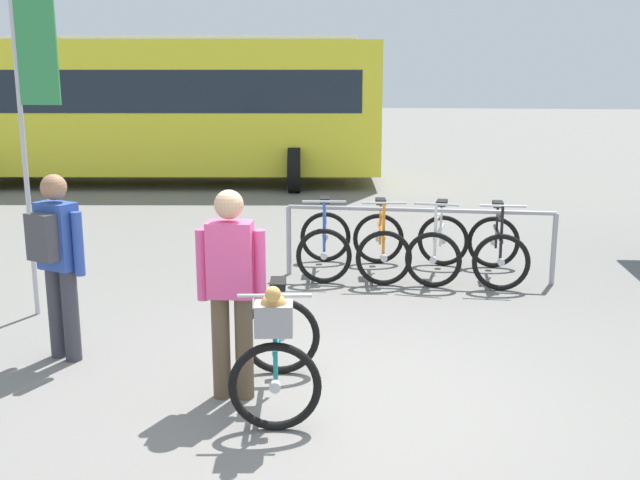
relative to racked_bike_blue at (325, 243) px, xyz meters
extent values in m
plane|color=slate|center=(0.40, -3.80, -0.37)|extent=(80.00, 80.00, 0.00)
cylinder|color=#99999E|center=(-0.43, -0.16, 0.06)|extent=(0.06, 0.06, 0.85)
cylinder|color=#99999E|center=(2.72, -0.30, 0.06)|extent=(0.06, 0.06, 0.85)
cylinder|color=#99999E|center=(1.15, -0.23, 0.48)|extent=(3.15, 0.19, 0.05)
torus|color=black|center=(-0.04, 0.51, -0.04)|extent=(0.66, 0.13, 0.66)
cylinder|color=#B7B7BC|center=(-0.04, 0.51, -0.04)|extent=(0.08, 0.07, 0.08)
torus|color=black|center=(0.04, -0.51, -0.04)|extent=(0.66, 0.13, 0.66)
cylinder|color=#B7B7BC|center=(0.04, -0.51, -0.04)|extent=(0.08, 0.07, 0.08)
cube|color=#2D56B7|center=(0.00, 0.00, 0.19)|extent=(0.10, 0.92, 0.04)
cube|color=#2D56B7|center=(0.00, -0.05, 0.41)|extent=(0.08, 0.61, 0.04)
cylinder|color=#2D56B7|center=(-0.01, 0.18, 0.24)|extent=(0.03, 0.03, 0.55)
cube|color=black|center=(-0.01, 0.18, 0.51)|extent=(0.14, 0.25, 0.06)
cylinder|color=#2D56B7|center=(0.03, -0.39, 0.28)|extent=(0.03, 0.03, 0.63)
cylinder|color=#B7B7BC|center=(0.03, -0.39, 0.59)|extent=(0.52, 0.07, 0.03)
torus|color=black|center=(0.65, 0.48, -0.04)|extent=(0.66, 0.12, 0.66)
cylinder|color=#B7B7BC|center=(0.65, 0.48, -0.04)|extent=(0.08, 0.07, 0.08)
torus|color=black|center=(0.74, -0.54, -0.04)|extent=(0.66, 0.12, 0.66)
cylinder|color=#B7B7BC|center=(0.74, -0.54, -0.04)|extent=(0.08, 0.07, 0.08)
cube|color=orange|center=(0.70, -0.03, 0.19)|extent=(0.12, 0.92, 0.04)
cube|color=orange|center=(0.70, -0.08, 0.41)|extent=(0.09, 0.61, 0.04)
cylinder|color=orange|center=(0.68, 0.15, 0.24)|extent=(0.03, 0.03, 0.55)
cube|color=black|center=(0.68, 0.15, 0.51)|extent=(0.14, 0.25, 0.06)
cylinder|color=orange|center=(0.73, -0.41, 0.28)|extent=(0.03, 0.03, 0.63)
cylinder|color=#B7B7BC|center=(0.73, -0.41, 0.59)|extent=(0.52, 0.07, 0.03)
torus|color=black|center=(1.48, 0.44, -0.04)|extent=(0.66, 0.18, 0.66)
cylinder|color=#B7B7BC|center=(1.48, 0.44, -0.04)|extent=(0.09, 0.07, 0.08)
torus|color=black|center=(1.31, -0.56, -0.04)|extent=(0.66, 0.18, 0.66)
cylinder|color=#B7B7BC|center=(1.31, -0.56, -0.04)|extent=(0.09, 0.07, 0.08)
cube|color=silver|center=(1.40, -0.06, 0.19)|extent=(0.19, 0.91, 0.04)
cube|color=silver|center=(1.39, -0.11, 0.41)|extent=(0.14, 0.61, 0.04)
cylinder|color=silver|center=(1.43, 0.12, 0.24)|extent=(0.03, 0.03, 0.55)
cube|color=black|center=(1.43, 0.12, 0.51)|extent=(0.16, 0.26, 0.06)
cylinder|color=silver|center=(1.33, -0.44, 0.28)|extent=(0.03, 0.03, 0.63)
cylinder|color=#B7B7BC|center=(1.33, -0.44, 0.59)|extent=(0.52, 0.12, 0.03)
torus|color=black|center=(2.12, 0.42, -0.04)|extent=(0.66, 0.12, 0.66)
cylinder|color=#B7B7BC|center=(2.12, 0.42, -0.04)|extent=(0.08, 0.07, 0.08)
torus|color=black|center=(2.08, -0.60, -0.04)|extent=(0.66, 0.12, 0.66)
cylinder|color=#B7B7BC|center=(2.08, -0.60, -0.04)|extent=(0.08, 0.07, 0.08)
cube|color=black|center=(2.10, -0.09, 0.19)|extent=(0.07, 0.92, 0.04)
cube|color=black|center=(2.10, -0.14, 0.41)|extent=(0.06, 0.61, 0.04)
cylinder|color=black|center=(2.10, 0.09, 0.24)|extent=(0.03, 0.03, 0.55)
cube|color=black|center=(2.10, 0.09, 0.51)|extent=(0.13, 0.24, 0.06)
cylinder|color=black|center=(2.08, -0.48, 0.28)|extent=(0.03, 0.03, 0.63)
cylinder|color=#B7B7BC|center=(2.08, -0.48, 0.59)|extent=(0.52, 0.05, 0.03)
torus|color=black|center=(-0.07, -3.25, -0.04)|extent=(0.66, 0.13, 0.66)
cylinder|color=#B7B7BC|center=(-0.07, -3.25, -0.04)|extent=(0.09, 0.07, 0.08)
torus|color=black|center=(0.04, -4.27, -0.04)|extent=(0.66, 0.13, 0.66)
cylinder|color=#B7B7BC|center=(0.04, -4.27, -0.04)|extent=(0.09, 0.07, 0.08)
cube|color=teal|center=(-0.01, -3.76, 0.19)|extent=(0.14, 0.92, 0.04)
cube|color=teal|center=(-0.01, -3.81, 0.41)|extent=(0.10, 0.61, 0.04)
cylinder|color=teal|center=(-0.03, -3.58, 0.24)|extent=(0.03, 0.03, 0.55)
cube|color=black|center=(-0.03, -3.58, 0.51)|extent=(0.15, 0.25, 0.06)
cylinder|color=teal|center=(0.03, -4.15, 0.28)|extent=(0.03, 0.03, 0.63)
cylinder|color=#B7B7BC|center=(0.03, -4.15, 0.59)|extent=(0.52, 0.09, 0.03)
cube|color=gray|center=(0.05, -4.29, 0.47)|extent=(0.28, 0.23, 0.22)
ellipsoid|color=tan|center=(0.05, -4.29, 0.57)|extent=(0.20, 0.18, 0.16)
sphere|color=tan|center=(0.06, -4.37, 0.67)|extent=(0.11, 0.11, 0.11)
cylinder|color=brown|center=(-0.46, -3.75, 0.04)|extent=(0.14, 0.14, 0.82)
cylinder|color=brown|center=(-0.28, -3.75, 0.04)|extent=(0.14, 0.14, 0.82)
cube|color=#E54C8C|center=(-0.37, -3.75, 0.74)|extent=(0.35, 0.21, 0.58)
cylinder|color=#E54C8C|center=(-0.59, -3.74, 0.69)|extent=(0.09, 0.09, 0.55)
cylinder|color=#E54C8C|center=(-0.15, -3.72, 0.69)|extent=(0.09, 0.09, 0.55)
sphere|color=tan|center=(-0.37, -3.75, 1.16)|extent=(0.22, 0.22, 0.22)
cylinder|color=#383842|center=(-2.09, -3.06, 0.04)|extent=(0.14, 0.14, 0.82)
cylinder|color=#383842|center=(-1.93, -3.13, 0.04)|extent=(0.14, 0.14, 0.82)
cube|color=#2D4CA5|center=(-2.01, -3.10, 0.74)|extent=(0.39, 0.32, 0.58)
cylinder|color=#2D4CA5|center=(-2.20, -2.99, 0.69)|extent=(0.09, 0.09, 0.55)
cylinder|color=#2D4CA5|center=(-1.80, -3.17, 0.69)|extent=(0.09, 0.09, 0.55)
sphere|color=#9E7051|center=(-2.01, -3.10, 1.16)|extent=(0.22, 0.22, 0.22)
cube|color=#3F3F44|center=(-2.07, -3.24, 0.76)|extent=(0.29, 0.23, 0.40)
cube|color=yellow|center=(-4.52, 6.94, 1.28)|extent=(10.19, 3.40, 2.70)
cube|color=#19232D|center=(-4.52, 6.94, 1.63)|extent=(9.39, 3.34, 0.84)
cube|color=silver|center=(-4.52, 6.94, 2.67)|extent=(9.17, 3.06, 0.08)
cylinder|color=black|center=(-7.87, 7.89, 0.08)|extent=(0.33, 0.92, 0.90)
cylinder|color=black|center=(-1.17, 5.99, 0.08)|extent=(0.33, 0.92, 0.90)
cylinder|color=black|center=(-1.40, 8.48, 0.08)|extent=(0.33, 0.92, 0.90)
cylinder|color=#B2B2B7|center=(-2.82, -1.95, 1.23)|extent=(0.05, 0.05, 3.20)
cube|color=#338C4C|center=(-2.60, -1.95, 2.28)|extent=(0.40, 0.03, 1.00)
camera|label=1|loc=(0.85, -9.23, 2.18)|focal=43.06mm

